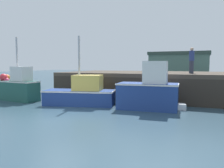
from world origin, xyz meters
name	(u,v)px	position (x,y,z in m)	size (l,w,h in m)	color
ground	(59,118)	(0.00, 0.00, -0.05)	(120.00, 160.00, 0.10)	#2D4756
pier	(147,77)	(2.36, 7.76, 1.55)	(12.76, 6.76, 1.87)	#473D33
fishing_boat_near_left	(18,87)	(-5.44, 2.96, 0.95)	(3.26, 1.50, 4.28)	#23564C
fishing_boat_near_right	(81,93)	(-0.58, 3.16, 0.70)	(4.53, 2.57, 4.17)	navy
fishing_boat_mid	(149,91)	(3.52, 3.41, 0.99)	(3.40, 1.82, 2.63)	navy
rowboat	(172,106)	(4.71, 3.82, 0.16)	(1.54, 0.84, 0.36)	white
dockworker	(192,60)	(5.49, 7.00, 2.72)	(0.34, 0.34, 1.69)	#2D3342
warehouse	(179,66)	(2.53, 29.02, 2.24)	(9.10, 6.36, 4.43)	#4C6656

